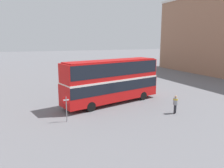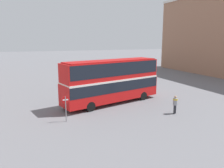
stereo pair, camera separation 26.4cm
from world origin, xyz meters
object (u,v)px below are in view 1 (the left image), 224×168
at_px(parked_car_kerb_near, 90,73).
at_px(pedestrian_foreground, 175,103).
at_px(no_entry_sign, 66,104).
at_px(double_decker_bus, 112,79).

bearing_deg(parked_car_kerb_near, pedestrian_foreground, 85.32).
height_order(parked_car_kerb_near, no_entry_sign, no_entry_sign).
bearing_deg(double_decker_bus, no_entry_sign, -160.63).
bearing_deg(pedestrian_foreground, no_entry_sign, 47.00).
distance_m(pedestrian_foreground, parked_car_kerb_near, 23.05).
height_order(pedestrian_foreground, parked_car_kerb_near, pedestrian_foreground).
bearing_deg(pedestrian_foreground, parked_car_kerb_near, -29.13).
xyz_separation_m(double_decker_bus, no_entry_sign, (-5.78, -3.70, -1.17)).
bearing_deg(no_entry_sign, pedestrian_foreground, -10.99).
bearing_deg(no_entry_sign, double_decker_bus, 32.62).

